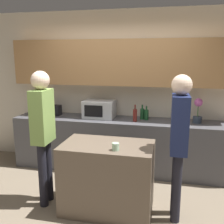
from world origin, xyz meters
TOP-DOWN VIEW (x-y plane):
  - ground_plane at (0.00, 0.00)m, footprint 14.00×14.00m
  - back_wall at (0.00, 1.66)m, footprint 6.40×0.40m
  - back_counter at (0.00, 1.39)m, footprint 3.60×0.62m
  - kitchen_island at (0.11, 0.15)m, footprint 1.12×0.66m
  - microwave at (-0.35, 1.45)m, footprint 0.52×0.39m
  - toaster at (-1.21, 1.46)m, footprint 0.26×0.16m
  - potted_plant at (1.27, 1.46)m, footprint 0.14×0.14m
  - bottle_0 at (0.29, 1.32)m, footprint 0.07×0.07m
  - bottle_1 at (0.38, 1.50)m, footprint 0.07×0.07m
  - bottle_2 at (0.46, 1.47)m, footprint 0.07×0.07m
  - cup_0 at (0.25, -0.03)m, footprint 0.08×0.08m
  - person_left at (-0.73, 0.13)m, footprint 0.23×0.34m
  - person_center at (0.95, 0.17)m, footprint 0.23×0.34m

SIDE VIEW (x-z plane):
  - ground_plane at x=0.00m, z-range 0.00..0.00m
  - kitchen_island at x=0.11m, z-range 0.00..0.88m
  - back_counter at x=0.00m, z-range 0.00..0.89m
  - cup_0 at x=0.25m, z-range 0.88..0.97m
  - bottle_2 at x=0.46m, z-range 0.86..1.10m
  - toaster at x=-1.21m, z-range 0.89..1.07m
  - bottle_1 at x=0.38m, z-range 0.86..1.11m
  - bottle_0 at x=0.29m, z-range 0.86..1.13m
  - microwave at x=-0.35m, z-range 0.89..1.19m
  - person_center at x=0.95m, z-range 0.17..1.91m
  - person_left at x=-0.73m, z-range 0.18..1.94m
  - potted_plant at x=1.27m, z-range 0.89..1.28m
  - back_wall at x=0.00m, z-range 0.19..2.89m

